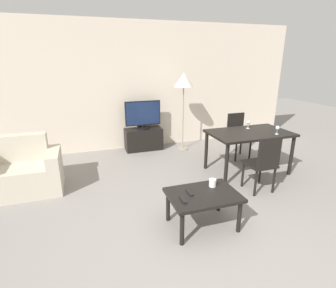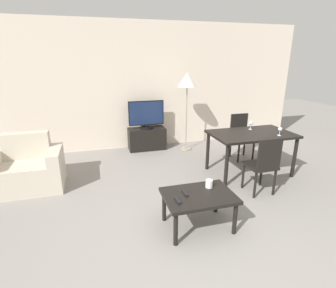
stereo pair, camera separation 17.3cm
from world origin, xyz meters
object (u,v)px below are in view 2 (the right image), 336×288
at_px(tv_stand, 147,139).
at_px(remote_secondary, 178,200).
at_px(tv, 146,115).
at_px(dining_chair_far, 241,134).
at_px(wine_glass_center, 251,124).
at_px(coffee_table, 199,199).
at_px(cup_white_near, 209,184).
at_px(armchair, 27,170).
at_px(floor_lamp, 187,83).
at_px(wine_glass_left, 280,130).
at_px(dining_chair_near, 264,163).
at_px(dining_table, 251,138).
at_px(remote_primary, 185,193).

height_order(tv_stand, remote_secondary, tv_stand).
bearing_deg(remote_secondary, tv, 84.96).
xyz_separation_m(dining_chair_far, wine_glass_center, (-0.14, -0.52, 0.34)).
relative_size(coffee_table, cup_white_near, 8.45).
bearing_deg(armchair, remote_secondary, -42.65).
distance_m(tv_stand, floor_lamp, 1.50).
bearing_deg(wine_glass_left, tv_stand, 131.80).
height_order(armchair, dining_chair_near, dining_chair_near).
distance_m(tv, wine_glass_center, 2.21).
bearing_deg(coffee_table, dining_chair_far, 48.79).
relative_size(tv, coffee_table, 0.93).
xyz_separation_m(armchair, cup_white_near, (2.35, -1.53, 0.18)).
height_order(dining_table, remote_secondary, dining_table).
xyz_separation_m(coffee_table, dining_chair_far, (1.70, 1.94, 0.11)).
xyz_separation_m(armchair, floor_lamp, (2.98, 1.06, 1.16)).
height_order(armchair, wine_glass_center, wine_glass_center).
relative_size(tv_stand, remote_secondary, 5.38).
xyz_separation_m(dining_table, floor_lamp, (-0.64, 1.50, 0.81)).
relative_size(coffee_table, remote_secondary, 5.49).
height_order(tv_stand, dining_chair_far, dining_chair_far).
bearing_deg(floor_lamp, dining_chair_far, -41.22).
bearing_deg(floor_lamp, dining_table, -66.80).
bearing_deg(dining_chair_far, dining_chair_near, -108.60).
relative_size(tv, remote_secondary, 5.11).
bearing_deg(dining_chair_near, armchair, 161.01).
bearing_deg(dining_chair_near, remote_primary, -162.14).
distance_m(tv_stand, wine_glass_center, 2.29).
relative_size(dining_chair_far, floor_lamp, 0.54).
xyz_separation_m(dining_table, remote_primary, (-1.61, -1.16, -0.20)).
height_order(armchair, dining_table, armchair).
xyz_separation_m(tv_stand, wine_glass_left, (1.81, -2.03, 0.60)).
relative_size(dining_chair_near, wine_glass_left, 6.11).
height_order(dining_table, floor_lamp, floor_lamp).
distance_m(tv_stand, wine_glass_left, 2.78).
bearing_deg(tv, dining_table, -50.07).
xyz_separation_m(dining_chair_far, floor_lamp, (-0.89, 0.78, 0.97)).
relative_size(tv_stand, remote_primary, 5.38).
bearing_deg(tv_stand, dining_chair_far, -31.17).
xyz_separation_m(tv_stand, remote_primary, (-0.14, -2.92, 0.21)).
bearing_deg(wine_glass_center, tv, 135.44).
relative_size(dining_chair_far, remote_secondary, 5.95).
relative_size(coffee_table, dining_table, 0.59).
height_order(dining_table, wine_glass_left, wine_glass_left).
height_order(dining_chair_near, wine_glass_center, dining_chair_near).
bearing_deg(dining_chair_far, wine_glass_left, -84.39).
bearing_deg(remote_secondary, armchair, 137.35).
relative_size(armchair, dining_chair_far, 1.17).
distance_m(tv_stand, dining_chair_near, 2.78).
distance_m(tv, remote_primary, 2.94).
distance_m(dining_chair_near, floor_lamp, 2.46).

